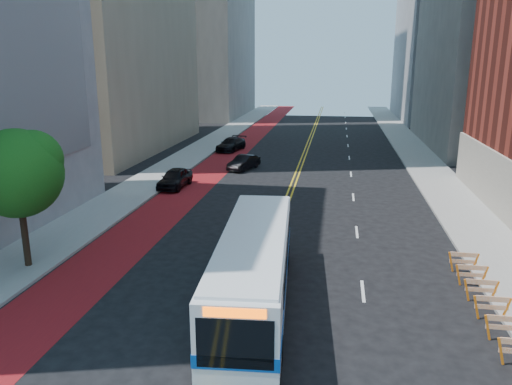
{
  "coord_description": "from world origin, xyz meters",
  "views": [
    {
      "loc": [
        3.37,
        -14.67,
        9.8
      ],
      "look_at": [
        -0.31,
        8.0,
        3.77
      ],
      "focal_mm": 35.0,
      "sensor_mm": 36.0,
      "label": 1
    }
  ],
  "objects": [
    {
      "name": "ground",
      "position": [
        0.0,
        0.0,
        0.0
      ],
      "size": [
        160.0,
        160.0,
        0.0
      ],
      "primitive_type": "plane",
      "color": "black",
      "rests_on": "ground"
    },
    {
      "name": "sidewalk_left",
      "position": [
        -12.0,
        30.0,
        0.07
      ],
      "size": [
        4.0,
        140.0,
        0.15
      ],
      "primitive_type": "cube",
      "color": "gray",
      "rests_on": "ground"
    },
    {
      "name": "sidewalk_right",
      "position": [
        12.0,
        30.0,
        0.07
      ],
      "size": [
        4.0,
        140.0,
        0.15
      ],
      "primitive_type": "cube",
      "color": "gray",
      "rests_on": "ground"
    },
    {
      "name": "bus_lane_paint",
      "position": [
        -8.1,
        30.0,
        0.0
      ],
      "size": [
        3.6,
        140.0,
        0.01
      ],
      "primitive_type": "cube",
      "color": "maroon",
      "rests_on": "ground"
    },
    {
      "name": "center_line_inner",
      "position": [
        -0.18,
        30.0,
        0.0
      ],
      "size": [
        0.14,
        140.0,
        0.01
      ],
      "primitive_type": "cube",
      "color": "gold",
      "rests_on": "ground"
    },
    {
      "name": "center_line_outer",
      "position": [
        0.18,
        30.0,
        0.0
      ],
      "size": [
        0.14,
        140.0,
        0.01
      ],
      "primitive_type": "cube",
      "color": "gold",
      "rests_on": "ground"
    },
    {
      "name": "lane_dashes",
      "position": [
        4.8,
        38.0,
        0.01
      ],
      "size": [
        0.14,
        98.2,
        0.01
      ],
      "color": "silver",
      "rests_on": "ground"
    },
    {
      "name": "construction_barriers",
      "position": [
        9.6,
        3.42,
        0.68
      ],
      "size": [
        1.42,
        10.91,
        1.0
      ],
      "color": "orange",
      "rests_on": "ground"
    },
    {
      "name": "street_tree",
      "position": [
        -11.24,
        6.04,
        4.91
      ],
      "size": [
        4.2,
        4.2,
        6.7
      ],
      "color": "black",
      "rests_on": "sidewalk_left"
    },
    {
      "name": "transit_bus",
      "position": [
        0.31,
        3.8,
        1.71
      ],
      "size": [
        3.46,
        12.08,
        3.28
      ],
      "rotation": [
        0.0,
        0.0,
        0.07
      ],
      "color": "white",
      "rests_on": "ground"
    },
    {
      "name": "car_a",
      "position": [
        -9.3,
        22.77,
        0.77
      ],
      "size": [
        2.03,
        4.6,
        1.54
      ],
      "primitive_type": "imported",
      "rotation": [
        0.0,
        0.0,
        -0.05
      ],
      "color": "black",
      "rests_on": "ground"
    },
    {
      "name": "car_b",
      "position": [
        -5.11,
        30.44,
        0.67
      ],
      "size": [
        2.71,
        4.28,
        1.33
      ],
      "primitive_type": "imported",
      "rotation": [
        0.0,
        0.0,
        -0.35
      ],
      "color": "black",
      "rests_on": "ground"
    },
    {
      "name": "car_c",
      "position": [
        -8.42,
        40.34,
        0.73
      ],
      "size": [
        3.08,
        5.34,
        1.46
      ],
      "primitive_type": "imported",
      "rotation": [
        0.0,
        0.0,
        -0.22
      ],
      "color": "black",
      "rests_on": "ground"
    }
  ]
}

